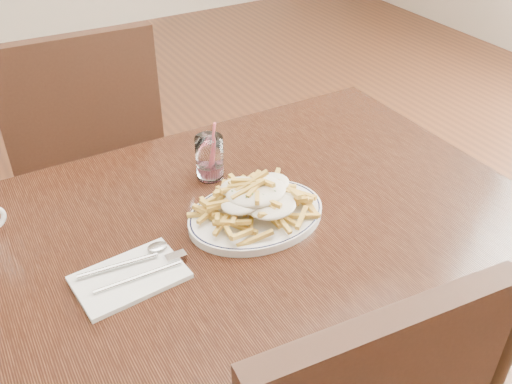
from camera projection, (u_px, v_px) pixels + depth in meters
table at (247, 242)px, 1.27m from camera, size 1.20×0.80×0.75m
chair_far at (86, 153)px, 1.82m from camera, size 0.47×0.47×0.97m
fries_plate at (256, 215)px, 1.21m from camera, size 0.33×0.30×0.02m
loaded_fries at (256, 197)px, 1.18m from camera, size 0.28×0.24×0.07m
napkin at (130, 277)px, 1.06m from camera, size 0.21×0.15×0.01m
cutlery at (128, 272)px, 1.06m from camera, size 0.21×0.07×0.01m
water_glass at (210, 160)px, 1.32m from camera, size 0.06×0.06×0.14m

